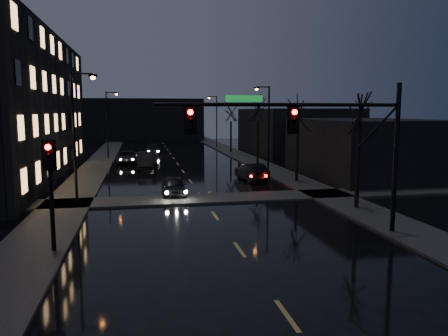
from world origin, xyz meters
name	(u,v)px	position (x,y,z in m)	size (l,w,h in m)	color
sidewalk_left	(94,169)	(-8.50, 35.00, 0.06)	(3.00, 140.00, 0.12)	#2D2D2B
sidewalk_right	(261,165)	(8.50, 35.00, 0.06)	(3.00, 140.00, 0.12)	#2D2D2B
sidewalk_cross	(203,199)	(0.00, 18.50, 0.06)	(40.00, 3.00, 0.12)	#2D2D2B
commercial_right_near	(366,148)	(15.50, 26.00, 2.50)	(10.00, 14.00, 5.00)	black
commercial_right_far	(295,131)	(17.00, 48.00, 3.00)	(12.00, 18.00, 6.00)	black
far_block	(145,120)	(-3.00, 78.00, 4.00)	(22.00, 10.00, 8.00)	black
signal_mast	(320,131)	(3.85, 9.00, 4.87)	(11.11, 0.41, 7.00)	black
signal_pole_left	(50,180)	(-7.50, 8.99, 3.01)	(0.35, 0.41, 4.53)	black
tree_near	(360,102)	(8.40, 14.00, 6.22)	(3.52, 3.52, 8.08)	black
tree_mid_a	(298,110)	(8.40, 24.00, 5.83)	(3.30, 3.30, 7.58)	black
tree_mid_b	(258,102)	(8.40, 36.00, 6.61)	(3.74, 3.74, 8.59)	black
tree_far	(231,108)	(8.40, 50.00, 6.06)	(3.43, 3.43, 7.88)	black
streetlight_l_near	(78,127)	(-7.58, 18.00, 4.77)	(1.53, 0.28, 8.00)	black
streetlight_l_far	(109,119)	(-7.58, 45.00, 4.77)	(1.53, 0.28, 8.00)	black
streetlight_r_mid	(266,121)	(7.58, 30.00, 4.77)	(1.53, 0.28, 8.00)	black
streetlight_r_far	(215,117)	(7.58, 58.00, 4.77)	(1.53, 0.28, 8.00)	black
oncoming_car_a	(174,186)	(-1.80, 20.15, 0.66)	(1.57, 3.89, 1.33)	black
oncoming_car_b	(147,161)	(-3.36, 34.46, 0.84)	(1.78, 5.10, 1.68)	black
oncoming_car_c	(127,157)	(-5.39, 39.55, 0.69)	(2.30, 4.99, 1.39)	black
oncoming_car_d	(153,150)	(-2.34, 48.88, 0.66)	(1.86, 4.58, 1.33)	black
lead_car	(251,172)	(5.01, 25.45, 0.72)	(1.53, 4.39, 1.45)	black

